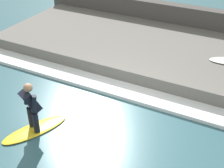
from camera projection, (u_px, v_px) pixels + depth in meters
The scene contains 6 objects.
ground_plane at pixel (101, 117), 8.29m from camera, with size 28.00×28.00×0.00m, color #335B66.
concrete_ledge at pixel (155, 51), 11.13m from camera, with size 4.40×11.49×0.49m, color #66635E.
back_wall at pixel (177, 19), 12.78m from camera, with size 0.50×12.06×1.22m, color #474442.
wave_foam_crest at pixel (124, 91), 9.29m from camera, with size 0.77×10.91×0.10m, color white.
surfboard_riding at pixel (35, 129), 7.83m from camera, with size 1.78×1.21×0.06m.
surfer_riding at pixel (31, 105), 7.42m from camera, with size 0.54×0.58×1.32m.
Camera 1 is at (-5.68, -3.29, 5.16)m, focal length 50.00 mm.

